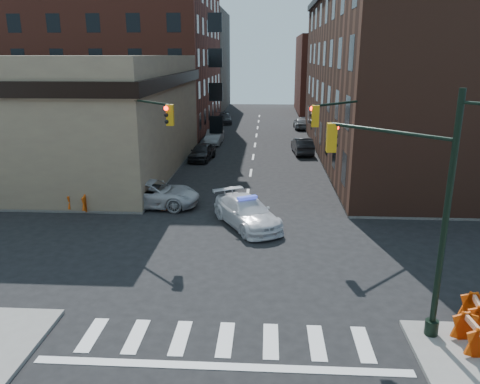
# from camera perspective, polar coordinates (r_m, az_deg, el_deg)

# --- Properties ---
(ground) EXTENTS (140.00, 140.00, 0.00)m
(ground) POSITION_cam_1_polar(r_m,az_deg,el_deg) (22.17, -0.22, -7.71)
(ground) COLOR black
(ground) RESTS_ON ground
(sidewalk_nw) EXTENTS (34.00, 54.50, 0.15)m
(sidewalk_nw) POSITION_cam_1_polar(r_m,az_deg,el_deg) (58.94, -21.14, 6.53)
(sidewalk_nw) COLOR gray
(sidewalk_nw) RESTS_ON ground
(sidewalk_ne) EXTENTS (34.00, 54.50, 0.15)m
(sidewalk_ne) POSITION_cam_1_polar(r_m,az_deg,el_deg) (57.93, 25.50, 5.89)
(sidewalk_ne) COLOR gray
(sidewalk_ne) RESTS_ON ground
(bank_building) EXTENTS (22.00, 22.00, 9.00)m
(bank_building) POSITION_cam_1_polar(r_m,az_deg,el_deg) (41.25, -23.23, 8.75)
(bank_building) COLOR #8A795A
(bank_building) RESTS_ON ground
(apartment_block) EXTENTS (25.00, 25.00, 24.00)m
(apartment_block) POSITION_cam_1_polar(r_m,az_deg,el_deg) (63.43, -15.62, 18.49)
(apartment_block) COLOR maroon
(apartment_block) RESTS_ON ground
(commercial_row_ne) EXTENTS (14.00, 34.00, 14.00)m
(commercial_row_ne) POSITION_cam_1_polar(r_m,az_deg,el_deg) (44.33, 19.21, 12.86)
(commercial_row_ne) COLOR #4C2A1E
(commercial_row_ne) RESTS_ON ground
(filler_nw) EXTENTS (20.00, 18.00, 16.00)m
(filler_nw) POSITION_cam_1_polar(r_m,az_deg,el_deg) (84.00, -8.81, 15.49)
(filler_nw) COLOR brown
(filler_nw) RESTS_ON ground
(filler_ne) EXTENTS (16.00, 16.00, 12.00)m
(filler_ne) POSITION_cam_1_polar(r_m,az_deg,el_deg) (79.29, 12.99, 13.78)
(filler_ne) COLOR maroon
(filler_ne) RESTS_ON ground
(signal_pole_se) EXTENTS (5.40, 5.27, 8.00)m
(signal_pole_se) POSITION_cam_1_polar(r_m,az_deg,el_deg) (16.05, 20.49, -0.73)
(signal_pole_se) COLOR black
(signal_pole_se) RESTS_ON sidewalk_se
(signal_pole_nw) EXTENTS (3.58, 3.67, 8.00)m
(signal_pole_nw) POSITION_cam_1_polar(r_m,az_deg,el_deg) (26.93, -12.09, 5.94)
(signal_pole_nw) COLOR black
(signal_pole_nw) RESTS_ON sidewalk_nw
(signal_pole_ne) EXTENTS (3.67, 3.58, 8.00)m
(signal_pole_ne) POSITION_cam_1_polar(r_m,az_deg,el_deg) (26.38, 13.34, 5.65)
(signal_pole_ne) COLOR black
(signal_pole_ne) RESTS_ON sidewalk_ne
(tree_ne_near) EXTENTS (3.00, 3.00, 4.85)m
(tree_ne_near) POSITION_cam_1_polar(r_m,az_deg,el_deg) (46.95, 11.12, 9.28)
(tree_ne_near) COLOR black
(tree_ne_near) RESTS_ON sidewalk_ne
(tree_ne_far) EXTENTS (3.00, 3.00, 4.85)m
(tree_ne_far) POSITION_cam_1_polar(r_m,az_deg,el_deg) (54.84, 10.04, 10.32)
(tree_ne_far) COLOR black
(tree_ne_far) RESTS_ON sidewalk_ne
(police_car) EXTENTS (4.53, 5.80, 1.57)m
(police_car) POSITION_cam_1_polar(r_m,az_deg,el_deg) (25.56, 0.84, -2.49)
(police_car) COLOR white
(police_car) RESTS_ON ground
(pickup) EXTENTS (5.97, 2.93, 1.63)m
(pickup) POSITION_cam_1_polar(r_m,az_deg,el_deg) (29.38, -10.70, -0.19)
(pickup) COLOR #B9B9BD
(pickup) RESTS_ON ground
(parked_car_wnear) EXTENTS (2.30, 4.57, 1.49)m
(parked_car_wnear) POSITION_cam_1_polar(r_m,az_deg,el_deg) (41.92, -4.65, 4.91)
(parked_car_wnear) COLOR black
(parked_car_wnear) RESTS_ON ground
(parked_car_wfar) EXTENTS (1.70, 4.55, 1.48)m
(parked_car_wfar) POSITION_cam_1_polar(r_m,az_deg,el_deg) (49.59, -3.15, 6.72)
(parked_car_wfar) COLOR gray
(parked_car_wfar) RESTS_ON ground
(parked_car_wdeep) EXTENTS (2.46, 4.86, 1.35)m
(parked_car_wdeep) POSITION_cam_1_polar(r_m,az_deg,el_deg) (64.70, -1.90, 8.94)
(parked_car_wdeep) COLOR black
(parked_car_wdeep) RESTS_ON ground
(parked_car_enear) EXTENTS (2.01, 4.81, 1.54)m
(parked_car_enear) POSITION_cam_1_polar(r_m,az_deg,el_deg) (44.91, 7.61, 5.62)
(parked_car_enear) COLOR black
(parked_car_enear) RESTS_ON ground
(parked_car_efar) EXTENTS (1.81, 4.30, 1.45)m
(parked_car_efar) POSITION_cam_1_polar(r_m,az_deg,el_deg) (60.47, 7.43, 8.34)
(parked_car_efar) COLOR gray
(parked_car_efar) RESTS_ON ground
(pedestrian_a) EXTENTS (0.77, 0.57, 1.92)m
(pedestrian_a) POSITION_cam_1_polar(r_m,az_deg,el_deg) (29.49, -18.56, -0.12)
(pedestrian_a) COLOR black
(pedestrian_a) RESTS_ON sidewalk_nw
(pedestrian_b) EXTENTS (0.99, 0.83, 1.83)m
(pedestrian_b) POSITION_cam_1_polar(r_m,az_deg,el_deg) (30.59, -23.21, -0.11)
(pedestrian_b) COLOR black
(pedestrian_b) RESTS_ON sidewalk_nw
(pedestrian_c) EXTENTS (1.11, 1.15, 1.93)m
(pedestrian_c) POSITION_cam_1_polar(r_m,az_deg,el_deg) (33.10, -16.39, 1.84)
(pedestrian_c) COLOR #1E242D
(pedestrian_c) RESTS_ON sidewalk_nw
(barrel_road) EXTENTS (0.54, 0.54, 0.88)m
(barrel_road) POSITION_cam_1_polar(r_m,az_deg,el_deg) (26.05, 2.46, -2.93)
(barrel_road) COLOR #C13909
(barrel_road) RESTS_ON ground
(barrel_bank) EXTENTS (0.66, 0.66, 1.01)m
(barrel_bank) POSITION_cam_1_polar(r_m,az_deg,el_deg) (28.73, -9.26, -1.14)
(barrel_bank) COLOR orange
(barrel_bank) RESTS_ON ground
(barricade_se_a) EXTENTS (0.81, 1.35, 0.96)m
(barricade_se_a) POSITION_cam_1_polar(r_m,az_deg,el_deg) (18.24, 26.84, -13.04)
(barricade_se_a) COLOR orange
(barricade_se_a) RESTS_ON sidewalk_se
(barricade_se_b) EXTENTS (0.72, 1.30, 0.94)m
(barricade_se_b) POSITION_cam_1_polar(r_m,az_deg,el_deg) (16.96, 26.37, -15.32)
(barricade_se_b) COLOR #D6590A
(barricade_se_b) RESTS_ON sidewalk_se
(barricade_nw_a) EXTENTS (1.15, 0.72, 0.80)m
(barricade_nw_a) POSITION_cam_1_polar(r_m,az_deg,el_deg) (30.46, -11.55, -0.16)
(barricade_nw_a) COLOR #CE6109
(barricade_nw_a) RESTS_ON sidewalk_nw
(barricade_nw_b) EXTENTS (1.41, 0.93, 0.97)m
(barricade_nw_b) POSITION_cam_1_polar(r_m,az_deg,el_deg) (29.41, -18.98, -1.16)
(barricade_nw_b) COLOR orange
(barricade_nw_b) RESTS_ON sidewalk_nw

